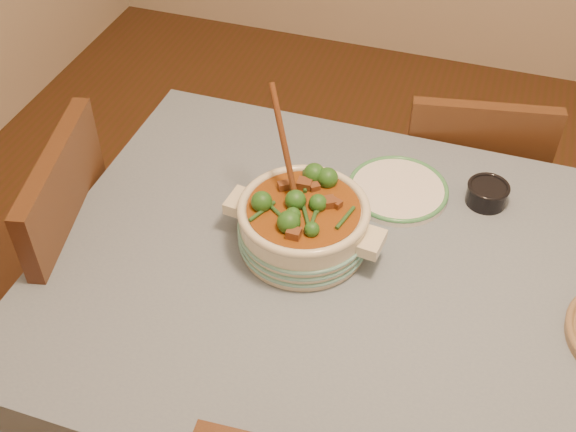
# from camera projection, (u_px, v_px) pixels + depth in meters

# --- Properties ---
(dining_table) EXTENTS (1.68, 1.08, 0.76)m
(dining_table) POSITION_uv_depth(u_px,v_px,m) (410.00, 314.00, 1.64)
(dining_table) COLOR brown
(dining_table) RESTS_ON floor
(stew_casserole) EXTENTS (0.38, 0.32, 0.35)m
(stew_casserole) POSITION_uv_depth(u_px,v_px,m) (303.00, 221.00, 1.62)
(stew_casserole) COLOR beige
(stew_casserole) RESTS_ON dining_table
(white_plate) EXTENTS (0.32, 0.32, 0.02)m
(white_plate) POSITION_uv_depth(u_px,v_px,m) (398.00, 189.00, 1.80)
(white_plate) COLOR white
(white_plate) RESTS_ON dining_table
(condiment_bowl) EXTENTS (0.12, 0.12, 0.05)m
(condiment_bowl) POSITION_uv_depth(u_px,v_px,m) (487.00, 193.00, 1.76)
(condiment_bowl) COLOR black
(condiment_bowl) RESTS_ON dining_table
(chair_far) EXTENTS (0.47, 0.47, 0.86)m
(chair_far) POSITION_uv_depth(u_px,v_px,m) (464.00, 186.00, 2.24)
(chair_far) COLOR #55361A
(chair_far) RESTS_ON floor
(chair_left) EXTENTS (0.53, 0.53, 0.95)m
(chair_left) POSITION_uv_depth(u_px,v_px,m) (44.00, 273.00, 1.90)
(chair_left) COLOR #55361A
(chair_left) RESTS_ON floor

